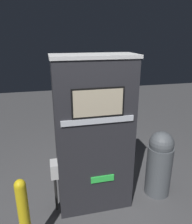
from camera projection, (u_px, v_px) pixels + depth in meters
The scene contains 4 objects.
ground_plane at pixel (98, 213), 2.90m from camera, with size 14.00×14.00×0.00m, color #4C4C4F.
gas_pump at pixel (94, 137), 2.74m from camera, with size 1.06×0.44×2.03m.
safety_bollard at pixel (24, 218), 2.18m from camera, with size 0.11×0.11×0.95m.
trash_bin at pixel (159, 163), 3.12m from camera, with size 0.36×0.36×0.98m.
Camera 1 is at (-0.54, -2.22, 2.23)m, focal length 35.00 mm.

